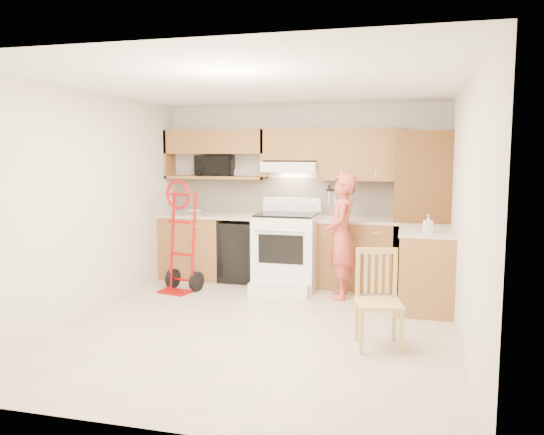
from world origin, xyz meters
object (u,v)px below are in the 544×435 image
at_px(dining_chair, 379,300).
at_px(hand_truck, 179,242).
at_px(microwave, 215,166).
at_px(person, 341,236).
at_px(range, 286,245).

bearing_deg(dining_chair, hand_truck, 139.01).
distance_m(microwave, person, 2.24).
bearing_deg(microwave, person, -28.73).
xyz_separation_m(microwave, hand_truck, (-0.16, -0.96, -0.98)).
relative_size(person, hand_truck, 1.18).
height_order(microwave, range, microwave).
bearing_deg(hand_truck, microwave, 93.92).
xyz_separation_m(person, dining_chair, (0.57, -1.68, -0.33)).
bearing_deg(dining_chair, person, 96.41).
xyz_separation_m(hand_truck, dining_chair, (2.67, -1.46, -0.20)).
height_order(range, dining_chair, range).
height_order(person, dining_chair, person).
distance_m(hand_truck, dining_chair, 3.05).
bearing_deg(dining_chair, range, 112.38).
bearing_deg(microwave, range, -30.47).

